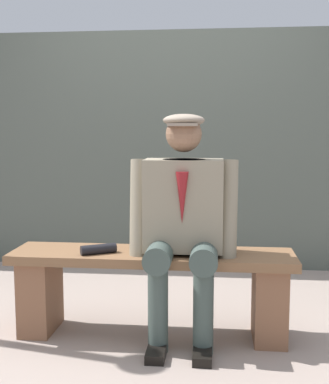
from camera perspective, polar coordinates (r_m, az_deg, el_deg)
The scene contains 5 objects.
ground_plane at distance 3.05m, azimuth -1.42°, elevation -15.97°, with size 30.00×30.00×0.00m, color gray.
bench at distance 2.94m, azimuth -1.44°, elevation -10.25°, with size 1.63×0.38×0.50m.
seated_man at distance 2.78m, azimuth 2.13°, elevation -2.85°, with size 0.61×0.53×1.28m.
rolled_magazine at distance 2.87m, azimuth -7.57°, elevation -6.50°, with size 0.05×0.05×0.20m, color black.
stadium_wall at distance 4.41m, azimuth 1.23°, elevation 4.75°, with size 12.00×0.24×2.04m, color #4D554D.
Camera 1 is at (-0.36, 2.78, 1.19)m, focal length 46.55 mm.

